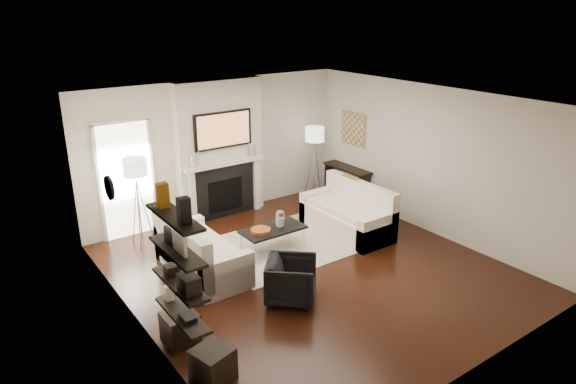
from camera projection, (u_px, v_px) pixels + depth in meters
room_envelope at (311, 191)px, 7.78m from camera, size 6.00×6.00×6.00m
chimney_breast at (220, 150)px, 9.98m from camera, size 1.80×0.25×2.70m
fireplace_surround at (225, 192)px, 10.16m from camera, size 1.30×0.02×1.04m
firebox at (225, 195)px, 10.18m from camera, size 0.75×0.02×0.65m
mantel_pilaster_l at (193, 198)px, 9.73m from camera, size 0.12×0.08×1.10m
mantel_pilaster_r at (257, 184)px, 10.52m from camera, size 0.12×0.08×1.10m
mantel_shelf at (225, 163)px, 9.91m from camera, size 1.70×0.18×0.07m
tv_body at (223, 130)px, 9.71m from camera, size 1.20×0.06×0.70m
tv_screen at (224, 130)px, 9.68m from camera, size 1.10×0.00×0.62m
candlestick_l_tall at (199, 159)px, 9.56m from camera, size 0.04×0.04×0.30m
candlestick_l_short at (192, 161)px, 9.50m from camera, size 0.04×0.04×0.24m
candlestick_r_tall at (249, 150)px, 10.16m from camera, size 0.04×0.04×0.30m
candlestick_r_short at (255, 150)px, 10.24m from camera, size 0.04×0.04×0.24m
hallway_panel at (126, 181)px, 9.15m from camera, size 0.90×0.02×2.10m
door_trim_l at (99, 186)px, 8.87m from camera, size 0.06×0.06×2.16m
door_trim_r at (152, 176)px, 9.39m from camera, size 0.06×0.06×2.16m
door_trim_top at (120, 121)px, 8.76m from camera, size 1.02×0.06×0.06m
rug at (286, 244)px, 9.10m from camera, size 2.60×2.00×0.01m
loveseat_left_base at (202, 260)px, 8.09m from camera, size 0.85×1.80×0.42m
loveseat_left_back at (181, 248)px, 7.80m from camera, size 0.18×1.80×0.80m
loveseat_left_arm_n at (227, 276)px, 7.44m from camera, size 0.85×0.18×0.60m
loveseat_left_arm_s at (180, 237)px, 8.68m from camera, size 0.85×0.18×0.60m
loveseat_left_cushion at (204, 245)px, 8.03m from camera, size 0.63×1.44×0.10m
pillow_left_orange at (172, 229)px, 7.96m from camera, size 0.10×0.42×0.42m
pillow_left_charcoal at (189, 243)px, 7.50m from camera, size 0.10×0.40×0.40m
loveseat_right_base at (346, 221)px, 9.55m from camera, size 0.85×1.80×0.42m
loveseat_right_back at (360, 202)px, 9.62m from camera, size 0.18×1.80×0.80m
loveseat_right_arm_n at (378, 232)px, 8.90m from camera, size 0.85×0.18×0.60m
loveseat_right_arm_s at (319, 204)px, 10.14m from camera, size 0.85×0.18×0.60m
loveseat_right_cushion at (345, 209)px, 9.43m from camera, size 0.63×1.44×0.10m
pillow_right_orange at (350, 187)px, 9.78m from camera, size 0.10×0.42×0.42m
pillow_right_charcoal at (372, 197)px, 9.33m from camera, size 0.10×0.40×0.40m
coffee_table at (273, 229)px, 8.74m from camera, size 1.10×0.55×0.04m
coffee_leg_nw at (255, 253)px, 8.37m from camera, size 0.02×0.02×0.38m
coffee_leg_ne at (304, 238)px, 8.92m from camera, size 0.02×0.02×0.38m
coffee_leg_sw at (242, 243)px, 8.71m from camera, size 0.02×0.02×0.38m
coffee_leg_se at (289, 229)px, 9.26m from camera, size 0.02×0.02×0.38m
hurricane_glass at (280, 219)px, 8.77m from camera, size 0.15×0.15×0.26m
hurricane_candle at (280, 222)px, 8.79m from camera, size 0.11×0.11×0.17m
copper_bowl at (261, 231)px, 8.59m from camera, size 0.34×0.34×0.06m
armchair at (291, 278)px, 7.29m from camera, size 0.93×0.93×0.70m
lamp_left_post at (140, 214)px, 8.88m from camera, size 0.02×0.02×1.20m
lamp_left_shade at (135, 167)px, 8.59m from camera, size 0.40×0.40×0.30m
lamp_left_leg_a at (146, 212)px, 8.94m from camera, size 0.25×0.02×1.23m
lamp_left_leg_b at (135, 213)px, 8.93m from camera, size 0.14×0.22×1.23m
lamp_left_leg_c at (139, 216)px, 8.78m from camera, size 0.14×0.22×1.23m
lamp_right_post at (314, 173)px, 11.07m from camera, size 0.02×0.02×1.20m
lamp_right_shade at (315, 134)px, 10.77m from camera, size 0.40×0.40×0.30m
lamp_right_leg_a at (318, 172)px, 11.13m from camera, size 0.25×0.02×1.23m
lamp_right_leg_b at (309, 172)px, 11.11m from camera, size 0.14×0.22×1.23m
lamp_right_leg_c at (315, 174)px, 10.96m from camera, size 0.14×0.22×1.23m
console_top at (347, 168)px, 10.94m from camera, size 0.35×1.20×0.04m
console_leg_n at (364, 192)px, 10.65m from camera, size 0.30×0.04×0.71m
console_leg_s at (330, 178)px, 11.49m from camera, size 0.30×0.04×0.71m
wall_art at (353, 129)px, 10.77m from camera, size 0.03×0.70×0.70m
shelf_bottom at (182, 315)px, 5.81m from camera, size 0.25×1.00×0.03m
shelf_lower at (180, 284)px, 5.67m from camera, size 0.25×1.00×0.04m
shelf_upper at (177, 251)px, 5.53m from camera, size 0.25×1.00×0.04m
shelf_top at (174, 217)px, 5.39m from camera, size 0.25×1.00×0.04m
decor_magfile_a at (184, 211)px, 5.14m from camera, size 0.12×0.10×0.28m
decor_magfile_b at (163, 195)px, 5.55m from camera, size 0.12×0.10×0.28m
decor_frame_a at (180, 243)px, 5.42m from camera, size 0.04×0.30×0.22m
decor_frame_b at (169, 236)px, 5.63m from camera, size 0.04×0.22×0.18m
decor_wine_rack at (189, 284)px, 5.43m from camera, size 0.18×0.25×0.20m
decor_box_small at (172, 270)px, 5.80m from camera, size 0.15×0.12×0.12m
decor_books at (188, 318)px, 5.67m from camera, size 0.14×0.20×0.05m
decor_box_tall at (169, 293)px, 6.04m from camera, size 0.10×0.10×0.18m
clock_rim at (109, 188)px, 6.85m from camera, size 0.04×0.34×0.34m
clock_face at (111, 187)px, 6.87m from camera, size 0.01×0.29×0.29m
ottoman_near at (180, 328)px, 6.42m from camera, size 0.41×0.41×0.40m
ottoman_far at (213, 365)px, 5.75m from camera, size 0.49×0.49×0.40m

